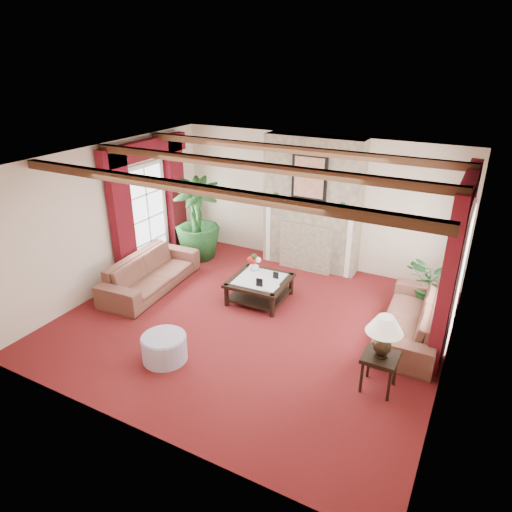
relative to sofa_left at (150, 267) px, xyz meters
The scene contains 23 objects.
floor 2.33m from the sofa_left, ahead, with size 6.00×6.00×0.00m, color #50100E.
ceiling 3.22m from the sofa_left, ahead, with size 6.00×6.00×0.00m, color white.
back_wall 3.56m from the sofa_left, 48.56° to the left, with size 6.00×0.02×2.70m, color beige.
left_wall 1.18m from the sofa_left, 166.80° to the right, with size 0.02×5.50×2.70m, color beige.
right_wall 5.36m from the sofa_left, ahead, with size 0.02×5.50×2.70m, color beige.
ceiling_beams 3.18m from the sofa_left, ahead, with size 6.00×3.00×0.12m, color #3C2313, non-canonical shape.
fireplace 4.00m from the sofa_left, 46.26° to the left, with size 2.00×0.52×2.70m, color tan, non-canonical shape.
french_door_left 2.01m from the sofa_left, 129.78° to the left, with size 0.10×1.10×2.16m, color white, non-canonical shape.
french_door_right 5.58m from the sofa_left, ahead, with size 0.10×1.10×2.16m, color white, non-canonical shape.
curtains_left 2.35m from the sofa_left, 125.00° to the left, with size 0.20×2.40×2.55m, color #420810, non-canonical shape.
curtains_right 5.62m from the sofa_left, ahead, with size 0.20×2.40×2.55m, color #420810, non-canonical shape.
sofa_left is the anchor object (origin of this frame).
sofa_right 4.75m from the sofa_left, ahead, with size 0.74×2.24×0.86m, color #3E111B.
potted_palm 1.64m from the sofa_left, 91.46° to the left, with size 1.73×2.01×0.98m, color black.
small_plant 5.11m from the sofa_left, 19.12° to the left, with size 1.31×1.31×0.76m, color black.
coffee_table 2.13m from the sofa_left, 15.47° to the left, with size 1.02×1.02×0.42m, color black, non-canonical shape.
side_table 4.63m from the sofa_left, 10.45° to the right, with size 0.45×0.45×0.53m, color black, non-canonical shape.
ottoman 2.34m from the sofa_left, 45.58° to the right, with size 0.66×0.66×0.38m, color #9E96AA.
table_lamp 4.65m from the sofa_left, 10.45° to the right, with size 0.48×0.48×0.60m, color black, non-canonical shape.
flower_vase 1.97m from the sofa_left, 25.10° to the left, with size 0.24×0.24×0.18m, color silver.
book 2.30m from the sofa_left, ahead, with size 0.21×0.03×0.28m, color black.
photo_frame_a 2.19m from the sofa_left, ahead, with size 0.12×0.02×0.16m, color black, non-canonical shape.
photo_frame_b 2.40m from the sofa_left, 17.22° to the left, with size 0.10×0.02×0.14m, color black, non-canonical shape.
Camera 1 is at (3.13, -5.76, 4.13)m, focal length 32.00 mm.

